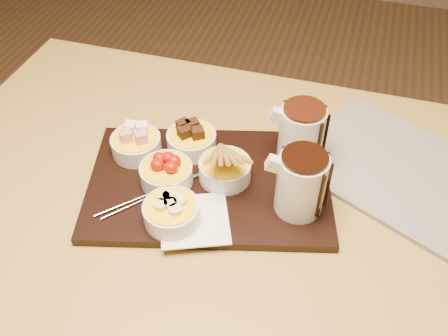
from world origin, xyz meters
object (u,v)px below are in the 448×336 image
(dining_table, at_px, (217,218))
(pitcher_dark_chocolate, at_px, (301,184))
(pitcher_milk_chocolate, at_px, (301,135))
(newspaper, at_px, (394,167))
(serving_board, at_px, (209,184))
(bowl_strawberries, at_px, (166,174))

(dining_table, height_order, pitcher_dark_chocolate, pitcher_dark_chocolate)
(pitcher_milk_chocolate, xyz_separation_m, newspaper, (0.19, 0.04, -0.07))
(serving_board, xyz_separation_m, pitcher_milk_chocolate, (0.15, 0.11, 0.07))
(dining_table, xyz_separation_m, newspaper, (0.33, 0.15, 0.10))
(pitcher_dark_chocolate, distance_m, pitcher_milk_chocolate, 0.13)
(dining_table, relative_size, pitcher_dark_chocolate, 10.06)
(dining_table, bearing_deg, pitcher_dark_chocolate, -7.93)
(serving_board, xyz_separation_m, pitcher_dark_chocolate, (0.17, -0.02, 0.07))
(pitcher_milk_chocolate, bearing_deg, dining_table, -157.59)
(bowl_strawberries, distance_m, pitcher_milk_chocolate, 0.27)
(dining_table, xyz_separation_m, pitcher_milk_chocolate, (0.14, 0.11, 0.18))
(dining_table, relative_size, newspaper, 3.34)
(serving_board, relative_size, bowl_strawberries, 4.60)
(dining_table, xyz_separation_m, pitcher_dark_chocolate, (0.16, -0.02, 0.18))
(newspaper, bearing_deg, pitcher_dark_chocolate, -109.01)
(pitcher_dark_chocolate, relative_size, pitcher_milk_chocolate, 1.00)
(dining_table, height_order, bowl_strawberries, bowl_strawberries)
(dining_table, distance_m, serving_board, 0.11)
(serving_board, distance_m, bowl_strawberries, 0.08)
(serving_board, bearing_deg, pitcher_milk_chocolate, 21.80)
(serving_board, relative_size, pitcher_dark_chocolate, 3.86)
(serving_board, xyz_separation_m, bowl_strawberries, (-0.08, -0.03, 0.03))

